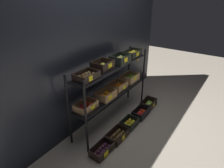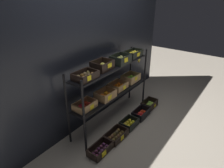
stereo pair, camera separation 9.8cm
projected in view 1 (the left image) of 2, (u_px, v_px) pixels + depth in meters
The scene contains 8 objects.
ground_plane at pixel (112, 119), 3.54m from camera, with size 10.00×10.00×0.00m, color gray.
storefront_wall at pixel (94, 61), 3.29m from camera, with size 4.07×0.12×2.04m, color black.
display_rack at pixel (113, 78), 3.24m from camera, with size 1.80×0.35×1.14m.
crate_ground_plum at pixel (102, 150), 2.81m from camera, with size 0.37×0.22×0.11m.
crate_ground_kiwi at pixel (117, 135), 3.08m from camera, with size 0.37×0.24×0.11m.
crate_ground_lemon at pixel (129, 123), 3.35m from camera, with size 0.31×0.22×0.12m.
crate_ground_apple_red at pixel (141, 113), 3.61m from camera, with size 0.36×0.21×0.14m.
crate_ground_apple_green at pixel (148, 104), 3.90m from camera, with size 0.34×0.22×0.14m.
Camera 1 is at (-2.41, -1.66, 2.10)m, focal length 31.89 mm.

